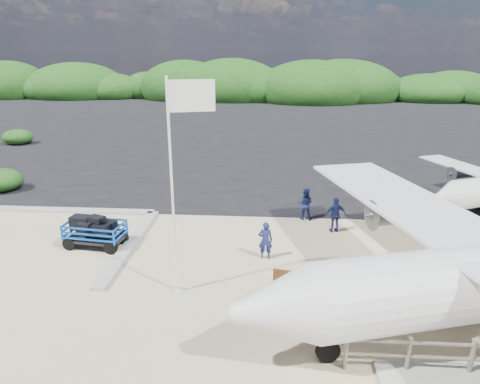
{
  "coord_description": "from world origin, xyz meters",
  "views": [
    {
      "loc": [
        1.02,
        -13.86,
        7.55
      ],
      "look_at": [
        -0.25,
        4.12,
        1.52
      ],
      "focal_mm": 32.0,
      "sensor_mm": 36.0,
      "label": 1
    }
  ],
  "objects": [
    {
      "name": "asphalt_apron",
      "position": [
        0.0,
        30.0,
        0.0
      ],
      "size": [
        90.0,
        50.0,
        0.04
      ],
      "primitive_type": null,
      "color": "#B2B2B2",
      "rests_on": "ground"
    },
    {
      "name": "lagoon",
      "position": [
        -9.0,
        1.5,
        0.0
      ],
      "size": [
        9.0,
        7.0,
        0.4
      ],
      "primitive_type": null,
      "color": "#B2B2B2",
      "rests_on": "ground"
    },
    {
      "name": "baggage_cart",
      "position": [
        -5.85,
        1.33,
        0.0
      ],
      "size": [
        2.62,
        1.71,
        1.23
      ],
      "primitive_type": null,
      "rotation": [
        0.0,
        0.0,
        -0.13
      ],
      "color": "#0C4FB9",
      "rests_on": "ground"
    },
    {
      "name": "aircraft_large",
      "position": [
        15.87,
        22.0,
        0.0
      ],
      "size": [
        21.9,
        21.9,
        5.3
      ],
      "primitive_type": null,
      "rotation": [
        0.0,
        0.0,
        3.42
      ],
      "color": "#B2B2B2",
      "rests_on": "ground"
    },
    {
      "name": "crew_a",
      "position": [
        0.94,
        0.8,
        0.74
      ],
      "size": [
        0.54,
        0.36,
        1.48
      ],
      "primitive_type": "imported",
      "rotation": [
        0.0,
        0.0,
        3.15
      ],
      "color": "navy",
      "rests_on": "ground"
    },
    {
      "name": "crew_c",
      "position": [
        3.92,
        3.51,
        0.79
      ],
      "size": [
        0.99,
        0.59,
        1.57
      ],
      "primitive_type": "imported",
      "rotation": [
        0.0,
        0.0,
        3.37
      ],
      "color": "navy",
      "rests_on": "ground"
    },
    {
      "name": "flagpole",
      "position": [
        -1.9,
        -1.75,
        0.0
      ],
      "size": [
        1.48,
        0.94,
        6.86
      ],
      "primitive_type": null,
      "rotation": [
        0.0,
        0.0,
        0.29
      ],
      "color": "white",
      "rests_on": "ground"
    },
    {
      "name": "aircraft_small",
      "position": [
        -10.39,
        34.33,
        0.0
      ],
      "size": [
        9.93,
        9.93,
        2.76
      ],
      "primitive_type": null,
      "rotation": [
        0.0,
        0.0,
        3.51
      ],
      "color": "#B2B2B2",
      "rests_on": "ground"
    },
    {
      "name": "crew_b",
      "position": [
        2.72,
        4.89,
        0.75
      ],
      "size": [
        0.83,
        0.71,
        1.5
      ],
      "primitive_type": "imported",
      "rotation": [
        0.0,
        0.0,
        2.93
      ],
      "color": "navy",
      "rests_on": "ground"
    },
    {
      "name": "ground",
      "position": [
        0.0,
        0.0,
        0.0
      ],
      "size": [
        160.0,
        160.0,
        0.0
      ],
      "primitive_type": "plane",
      "color": "beige"
    },
    {
      "name": "signboard",
      "position": [
        1.91,
        -2.39,
        0.0
      ],
      "size": [
        1.51,
        0.44,
        1.25
      ],
      "primitive_type": null,
      "rotation": [
        0.0,
        0.0,
        -0.2
      ],
      "color": "brown",
      "rests_on": "ground"
    },
    {
      "name": "vegetation_band",
      "position": [
        0.0,
        55.0,
        0.0
      ],
      "size": [
        124.0,
        8.0,
        4.4
      ],
      "primitive_type": null,
      "color": "#B2B2B2",
      "rests_on": "ground"
    },
    {
      "name": "fence",
      "position": [
        6.0,
        -5.0,
        0.0
      ],
      "size": [
        6.4,
        2.0,
        1.1
      ],
      "primitive_type": null,
      "color": "#B2B2B2",
      "rests_on": "ground"
    }
  ]
}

